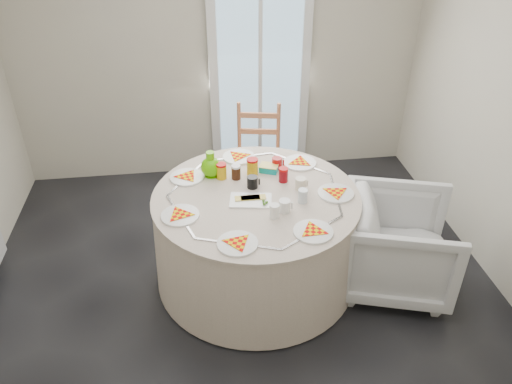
{
  "coord_description": "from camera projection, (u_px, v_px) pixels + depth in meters",
  "views": [
    {
      "loc": [
        -0.27,
        -2.79,
        2.77
      ],
      "look_at": [
        0.13,
        0.23,
        0.8
      ],
      "focal_mm": 35.0,
      "sensor_mm": 36.0,
      "label": 1
    }
  ],
  "objects": [
    {
      "name": "jar_cluster",
      "position": [
        251.0,
        174.0,
        3.79
      ],
      "size": [
        0.53,
        0.28,
        0.15
      ],
      "primitive_type": null,
      "rotation": [
        0.0,
        0.0,
        -0.03
      ],
      "color": "olive",
      "rests_on": "table"
    },
    {
      "name": "cheese_platter",
      "position": [
        251.0,
        201.0,
        3.57
      ],
      "size": [
        0.33,
        0.24,
        0.04
      ],
      "primitive_type": null,
      "rotation": [
        0.0,
        0.0,
        -0.16
      ],
      "color": "white",
      "rests_on": "table"
    },
    {
      "name": "green_pitcher",
      "position": [
        211.0,
        165.0,
        3.82
      ],
      "size": [
        0.2,
        0.2,
        0.2
      ],
      "primitive_type": null,
      "rotation": [
        0.0,
        0.0,
        0.39
      ],
      "color": "#50B901",
      "rests_on": "table"
    },
    {
      "name": "place_settings",
      "position": [
        256.0,
        195.0,
        3.64
      ],
      "size": [
        1.76,
        1.76,
        0.03
      ],
      "primitive_type": null,
      "rotation": [
        0.0,
        0.0,
        0.26
      ],
      "color": "silver",
      "rests_on": "table"
    },
    {
      "name": "butter_tub",
      "position": [
        269.0,
        170.0,
        3.92
      ],
      "size": [
        0.17,
        0.15,
        0.06
      ],
      "primitive_type": "cube",
      "rotation": [
        0.0,
        0.0,
        -0.4
      ],
      "color": "#0AA19F",
      "rests_on": "table"
    },
    {
      "name": "wooden_chair",
      "position": [
        258.0,
        159.0,
        4.71
      ],
      "size": [
        0.51,
        0.49,
        0.97
      ],
      "primitive_type": null,
      "rotation": [
        0.0,
        0.0,
        -0.19
      ],
      "color": "#B57352",
      "rests_on": "floor"
    },
    {
      "name": "armchair",
      "position": [
        398.0,
        243.0,
        3.78
      ],
      "size": [
        0.95,
        0.98,
        0.82
      ],
      "primitive_type": "imported",
      "rotation": [
        0.0,
        0.0,
        1.28
      ],
      "color": "silver",
      "rests_on": "floor"
    },
    {
      "name": "glass_door",
      "position": [
        260.0,
        76.0,
        4.95
      ],
      "size": [
        1.0,
        0.08,
        2.1
      ],
      "primitive_type": "cube",
      "color": "silver",
      "rests_on": "floor"
    },
    {
      "name": "wall_back",
      "position": [
        218.0,
        51.0,
        4.81
      ],
      "size": [
        4.0,
        0.02,
        2.6
      ],
      "primitive_type": "cube",
      "color": "#BCB5A3",
      "rests_on": "floor"
    },
    {
      "name": "table",
      "position": [
        256.0,
        238.0,
        3.85
      ],
      "size": [
        1.57,
        1.57,
        0.8
      ],
      "primitive_type": "cylinder",
      "color": "beige",
      "rests_on": "floor"
    },
    {
      "name": "mugs_glasses",
      "position": [
        279.0,
        190.0,
        3.63
      ],
      "size": [
        0.81,
        0.81,
        0.11
      ],
      "primitive_type": null,
      "rotation": [
        0.0,
        0.0,
        -0.43
      ],
      "color": "gray",
      "rests_on": "table"
    },
    {
      "name": "floor",
      "position": [
        243.0,
        296.0,
        3.85
      ],
      "size": [
        4.0,
        4.0,
        0.0
      ],
      "primitive_type": "plane",
      "color": "black",
      "rests_on": "ground"
    }
  ]
}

